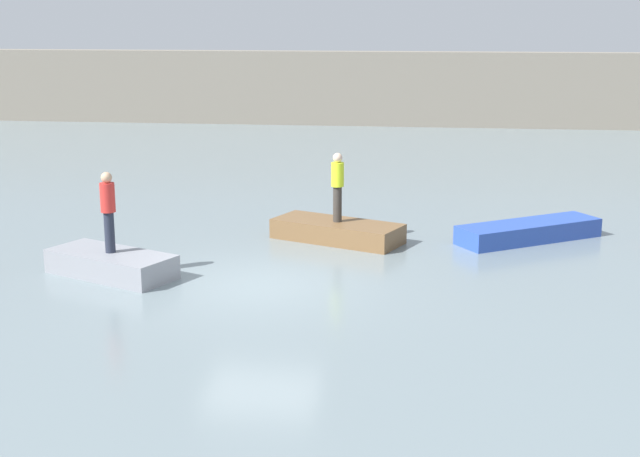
# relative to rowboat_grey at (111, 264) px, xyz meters

# --- Properties ---
(ground_plane) EXTENTS (120.00, 120.00, 0.00)m
(ground_plane) POSITION_rel_rowboat_grey_xyz_m (3.37, -0.30, -0.27)
(ground_plane) COLOR slate
(embankment_wall) EXTENTS (80.00, 1.20, 3.71)m
(embankment_wall) POSITION_rel_rowboat_grey_xyz_m (3.37, 27.70, 1.59)
(embankment_wall) COLOR gray
(embankment_wall) RESTS_ON ground_plane
(rowboat_grey) EXTENTS (3.14, 2.32, 0.53)m
(rowboat_grey) POSITION_rel_rowboat_grey_xyz_m (0.00, 0.00, 0.00)
(rowboat_grey) COLOR gray
(rowboat_grey) RESTS_ON ground_plane
(rowboat_brown) EXTENTS (3.51, 2.44, 0.50)m
(rowboat_brown) POSITION_rel_rowboat_grey_xyz_m (4.60, 3.69, -0.02)
(rowboat_brown) COLOR brown
(rowboat_brown) RESTS_ON ground_plane
(rowboat_blue) EXTENTS (3.82, 3.02, 0.47)m
(rowboat_blue) POSITION_rel_rowboat_grey_xyz_m (9.41, 4.35, -0.03)
(rowboat_blue) COLOR #2B4CAD
(rowboat_blue) RESTS_ON ground_plane
(person_red_shirt) EXTENTS (0.32, 0.32, 1.78)m
(person_red_shirt) POSITION_rel_rowboat_grey_xyz_m (0.00, 0.00, 1.26)
(person_red_shirt) COLOR #232838
(person_red_shirt) RESTS_ON rowboat_grey
(person_hiviz_shirt) EXTENTS (0.32, 0.32, 1.75)m
(person_hiviz_shirt) POSITION_rel_rowboat_grey_xyz_m (4.60, 3.69, 1.21)
(person_hiviz_shirt) COLOR #38332D
(person_hiviz_shirt) RESTS_ON rowboat_brown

